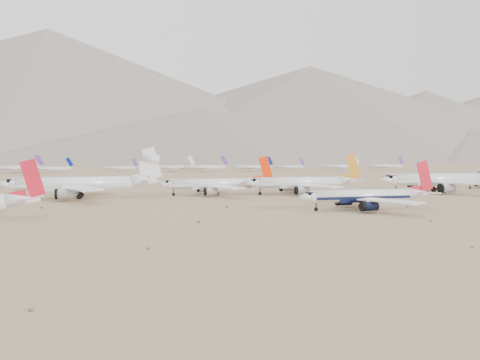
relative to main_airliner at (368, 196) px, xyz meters
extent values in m
plane|color=#7B6247|center=(-8.86, 0.93, -4.03)|extent=(7000.00, 7000.00, 0.00)
cylinder|color=white|center=(-1.87, 0.00, 0.18)|extent=(30.95, 3.66, 3.66)
cube|color=black|center=(-1.87, 0.00, -0.28)|extent=(30.33, 3.71, 0.82)
sphere|color=white|center=(-17.35, 0.00, 0.18)|extent=(3.66, 3.66, 3.66)
cube|color=black|center=(-17.90, 0.00, 1.19)|extent=(2.56, 2.38, 0.91)
cone|color=white|center=(17.25, 0.00, 0.45)|extent=(7.74, 3.66, 3.66)
cube|color=white|center=(0.52, -10.86, -0.46)|extent=(11.95, 18.83, 0.57)
cube|color=white|center=(18.76, -3.56, 0.91)|extent=(4.91, 6.42, 0.22)
cylinder|color=black|center=(-3.59, -7.61, -2.11)|extent=(4.30, 2.63, 2.63)
cube|color=white|center=(0.52, 10.86, -0.46)|extent=(11.95, 18.83, 0.57)
cube|color=white|center=(18.76, 3.56, 0.91)|extent=(4.91, 6.42, 0.22)
cylinder|color=black|center=(-3.59, 7.61, -2.11)|extent=(4.30, 2.63, 2.63)
cube|color=red|center=(19.40, 0.00, 5.79)|extent=(5.87, 0.29, 9.66)
cylinder|color=black|center=(-16.43, 0.00, -3.48)|extent=(1.10, 0.46, 1.10)
cylinder|color=black|center=(-0.59, -2.56, -3.26)|extent=(1.54, 0.91, 1.54)
cylinder|color=black|center=(-0.59, 2.56, -3.26)|extent=(1.54, 0.91, 1.54)
cone|color=white|center=(-94.78, 4.03, 0.71)|extent=(8.06, 3.87, 3.87)
cube|color=white|center=(-93.21, 0.31, 1.19)|extent=(5.12, 6.69, 0.23)
cube|color=white|center=(-93.21, 7.74, 1.19)|extent=(5.12, 6.69, 0.23)
cube|color=red|center=(-92.54, 4.03, 6.28)|extent=(6.11, 0.31, 10.06)
cylinder|color=white|center=(61.90, 50.34, 1.76)|extent=(41.54, 5.04, 5.04)
cube|color=silver|center=(61.90, 50.34, 1.13)|extent=(40.71, 5.11, 1.13)
sphere|color=white|center=(41.13, 50.34, 1.76)|extent=(5.04, 5.04, 5.04)
cube|color=black|center=(40.37, 50.34, 3.15)|extent=(3.52, 3.27, 1.26)
cube|color=white|center=(65.11, 35.71, 0.88)|extent=(16.04, 25.28, 0.78)
cylinder|color=silver|center=(59.59, 40.07, -1.39)|extent=(5.77, 3.63, 3.63)
cube|color=white|center=(65.11, 64.97, 0.88)|extent=(16.04, 25.28, 0.78)
cylinder|color=silver|center=(59.59, 60.61, -1.39)|extent=(5.77, 3.63, 3.63)
cylinder|color=black|center=(42.39, 50.34, -3.27)|extent=(1.51, 0.63, 1.51)
cylinder|color=black|center=(63.63, 46.82, -2.97)|extent=(2.11, 1.26, 2.11)
cylinder|color=black|center=(63.63, 53.87, -2.97)|extent=(2.11, 1.26, 2.11)
cylinder|color=white|center=(0.84, 56.42, 0.98)|extent=(35.83, 4.35, 4.35)
cube|color=silver|center=(0.84, 56.42, 0.44)|extent=(35.12, 4.42, 0.98)
sphere|color=white|center=(-17.08, 56.42, 0.98)|extent=(4.35, 4.35, 4.35)
cube|color=black|center=(-17.73, 56.42, 2.18)|extent=(3.05, 2.83, 1.09)
cone|color=white|center=(22.98, 56.42, 1.31)|extent=(8.96, 4.35, 4.35)
cube|color=white|center=(3.60, 43.80, 0.22)|extent=(13.84, 21.81, 0.67)
cube|color=white|center=(24.72, 52.29, 1.85)|extent=(5.69, 7.44, 0.26)
cylinder|color=silver|center=(-1.16, 47.56, -1.75)|extent=(4.98, 3.14, 3.14)
cube|color=white|center=(3.60, 69.05, 0.22)|extent=(13.84, 21.81, 0.67)
cube|color=white|center=(24.72, 60.56, 1.85)|extent=(5.69, 7.44, 0.26)
cylinder|color=silver|center=(-1.16, 65.29, -1.75)|extent=(4.98, 3.14, 3.14)
cube|color=#BD7318|center=(25.47, 56.42, 7.51)|extent=(6.79, 0.35, 11.19)
cylinder|color=black|center=(-15.99, 56.42, -3.37)|extent=(1.31, 0.54, 1.31)
cylinder|color=black|center=(2.33, 53.38, -3.11)|extent=(1.83, 1.09, 1.83)
cylinder|color=black|center=(2.33, 59.47, -3.11)|extent=(1.83, 1.09, 1.83)
cylinder|color=white|center=(-34.64, 61.94, 0.65)|extent=(33.29, 4.07, 4.07)
cube|color=silver|center=(-34.64, 61.94, 0.14)|extent=(32.62, 4.13, 0.92)
sphere|color=white|center=(-51.28, 61.94, 0.65)|extent=(4.07, 4.07, 4.07)
cube|color=black|center=(-51.89, 61.94, 1.77)|extent=(2.85, 2.64, 1.02)
cone|color=white|center=(-14.07, 61.94, 0.96)|extent=(8.32, 4.07, 4.07)
cube|color=white|center=(-32.07, 50.19, -0.06)|extent=(12.86, 20.26, 0.63)
cube|color=white|center=(-12.45, 58.09, 1.46)|extent=(5.28, 6.91, 0.24)
cylinder|color=silver|center=(-36.49, 53.69, -1.90)|extent=(4.62, 2.93, 2.93)
cube|color=white|center=(-32.07, 73.68, -0.06)|extent=(12.86, 20.26, 0.63)
cube|color=white|center=(-12.45, 65.78, 1.46)|extent=(5.28, 6.91, 0.24)
cylinder|color=silver|center=(-36.49, 70.18, -1.90)|extent=(4.62, 2.93, 2.93)
cube|color=#F02D05|center=(-11.76, 61.94, 6.73)|extent=(6.31, 0.33, 10.39)
cylinder|color=black|center=(-50.27, 61.94, -3.42)|extent=(1.22, 0.51, 1.22)
cylinder|color=black|center=(-33.25, 59.09, -3.17)|extent=(1.71, 1.02, 1.71)
cylinder|color=black|center=(-33.25, 64.78, -3.17)|extent=(1.71, 1.02, 1.71)
cylinder|color=white|center=(-87.03, 59.45, 1.63)|extent=(41.12, 4.92, 4.92)
cube|color=silver|center=(-87.03, 59.45, 1.02)|extent=(40.30, 5.00, 1.11)
sphere|color=white|center=(-107.59, 59.45, 1.63)|extent=(4.92, 4.92, 4.92)
cube|color=black|center=(-108.33, 59.45, 2.99)|extent=(3.45, 3.20, 1.23)
cone|color=white|center=(-61.61, 59.45, 2.00)|extent=(10.28, 4.92, 4.92)
cube|color=white|center=(-83.85, 45.00, 0.77)|extent=(15.88, 25.03, 0.77)
cube|color=white|center=(-59.61, 54.72, 2.62)|extent=(6.53, 8.53, 0.30)
cylinder|color=silver|center=(-89.31, 49.32, -1.45)|extent=(5.71, 3.54, 3.54)
cube|color=white|center=(-83.85, 73.91, 0.77)|extent=(15.88, 25.03, 0.77)
cube|color=white|center=(-59.61, 64.19, 2.62)|extent=(6.53, 8.53, 0.30)
cylinder|color=silver|center=(-89.31, 69.59, -1.45)|extent=(5.71, 3.54, 3.54)
cube|color=white|center=(-58.76, 59.45, 9.11)|extent=(7.79, 0.39, 12.84)
cylinder|color=white|center=(-58.47, 59.45, 10.69)|extent=(5.14, 3.19, 3.19)
cylinder|color=black|center=(-106.36, 59.45, -3.29)|extent=(1.48, 0.62, 1.48)
cylinder|color=black|center=(-85.31, 56.01, -2.99)|extent=(2.07, 1.23, 2.07)
cylinder|color=black|center=(-85.31, 62.90, -2.99)|extent=(2.07, 1.23, 2.07)
sphere|color=white|center=(92.20, 65.86, -0.06)|extent=(3.45, 3.45, 3.45)
cube|color=black|center=(91.68, 65.86, 0.88)|extent=(2.41, 2.24, 0.86)
cylinder|color=silver|center=(104.88, 72.91, -2.22)|extent=(3.96, 2.48, 2.48)
cylinder|color=black|center=(93.06, 65.86, -3.51)|extent=(1.03, 0.43, 1.03)
cylinder|color=silver|center=(-163.93, 347.68, 0.55)|extent=(44.14, 4.36, 4.36)
cube|color=#6A2D96|center=(-143.15, 347.68, 7.93)|extent=(8.79, 0.44, 11.07)
cube|color=silver|center=(-163.93, 336.26, -0.10)|extent=(11.63, 20.32, 0.44)
cube|color=silver|center=(-163.93, 359.11, -0.10)|extent=(11.63, 20.32, 0.44)
cylinder|color=silver|center=(-131.74, 333.94, 0.13)|extent=(35.66, 3.52, 3.52)
cube|color=navy|center=(-114.96, 333.94, 6.09)|extent=(7.10, 0.35, 8.94)
cube|color=silver|center=(-131.74, 324.71, -0.39)|extent=(9.39, 16.42, 0.35)
cube|color=silver|center=(-131.74, 343.17, -0.39)|extent=(9.39, 16.42, 0.35)
cylinder|color=silver|center=(-70.99, 344.67, -0.02)|extent=(32.54, 3.22, 3.22)
cube|color=#6A2D96|center=(-55.68, 344.67, 5.42)|extent=(6.48, 0.32, 8.16)
cube|color=silver|center=(-70.99, 336.25, -0.50)|extent=(8.57, 14.98, 0.32)
cube|color=silver|center=(-70.99, 353.09, -0.50)|extent=(8.57, 14.98, 0.32)
cylinder|color=silver|center=(-19.92, 340.14, 0.39)|extent=(40.85, 4.04, 4.04)
cube|color=white|center=(-0.70, 340.14, 7.21)|extent=(8.13, 0.40, 10.25)
cube|color=silver|center=(-19.92, 329.57, -0.21)|extent=(10.76, 18.80, 0.40)
cube|color=silver|center=(-19.92, 350.71, -0.21)|extent=(10.76, 18.80, 0.40)
cylinder|color=silver|center=(11.51, 330.95, 0.42)|extent=(41.43, 4.09, 4.09)
cube|color=#6A2D96|center=(31.01, 330.95, 7.34)|extent=(8.25, 0.41, 10.39)
cube|color=silver|center=(11.51, 320.23, -0.19)|extent=(10.92, 19.07, 0.41)
cube|color=silver|center=(11.51, 341.68, -0.19)|extent=(10.92, 19.07, 0.41)
cylinder|color=silver|center=(60.85, 332.14, 0.29)|extent=(38.75, 3.83, 3.83)
cube|color=navy|center=(79.09, 332.14, 6.76)|extent=(7.72, 0.38, 9.72)
cube|color=silver|center=(60.85, 322.11, -0.29)|extent=(10.21, 17.84, 0.38)
cube|color=silver|center=(60.85, 342.17, -0.29)|extent=(10.21, 17.84, 0.38)
cylinder|color=silver|center=(106.91, 348.78, -0.08)|extent=(31.31, 3.09, 3.09)
cube|color=#6A2D96|center=(121.64, 348.78, 5.15)|extent=(6.24, 0.31, 7.85)
cube|color=silver|center=(106.91, 340.67, -0.54)|extent=(8.25, 14.41, 0.31)
cube|color=silver|center=(106.91, 356.88, -0.54)|extent=(8.25, 14.41, 0.31)
cylinder|color=silver|center=(155.43, 326.70, 0.35)|extent=(39.98, 3.95, 3.95)
cube|color=white|center=(174.24, 326.70, 7.03)|extent=(7.96, 0.40, 10.03)
cube|color=silver|center=(155.43, 316.35, -0.24)|extent=(10.53, 18.40, 0.40)
cube|color=silver|center=(155.43, 337.05, -0.24)|extent=(10.53, 18.40, 0.40)
cylinder|color=silver|center=(215.49, 335.35, 0.32)|extent=(39.44, 3.90, 3.90)
cube|color=#6A2D96|center=(234.05, 335.35, 6.91)|extent=(7.85, 0.39, 9.89)
cube|color=silver|center=(215.49, 325.14, -0.26)|extent=(10.39, 18.15, 0.39)
cube|color=silver|center=(215.49, 345.55, -0.26)|extent=(10.39, 18.15, 0.39)
cone|color=slate|center=(-308.86, 1690.93, 230.97)|extent=(2444.00, 2444.00, 470.00)
cone|color=slate|center=(191.14, 1480.93, 115.97)|extent=(1824.00, 1824.00, 240.00)
cone|color=slate|center=(691.14, 1660.93, 185.97)|extent=(2356.00, 2356.00, 380.00)
cone|color=slate|center=(1191.14, 1600.93, 140.97)|extent=(1682.00, 1682.00, 290.00)
cone|color=slate|center=(141.14, 1100.93, 65.97)|extent=(1260.00, 1260.00, 140.00)
cone|color=slate|center=(991.14, 1100.93, 45.97)|extent=(900.00, 900.00, 100.00)
ellipsoid|color=brown|center=(-94.06, 28.13, -3.69)|extent=(1.12, 1.12, 0.62)
ellipsoid|color=brown|center=(-80.36, -72.57, -3.86)|extent=(0.56, 0.56, 0.31)
ellipsoid|color=brown|center=(-66.66, -43.27, -3.82)|extent=(0.70, 0.70, 0.39)
ellipsoid|color=brown|center=(-52.96, -13.97, -3.78)|extent=(0.84, 0.84, 0.46)
ellipsoid|color=brown|center=(-39.26, 15.33, -3.73)|extent=(0.98, 0.98, 0.54)
ellipsoid|color=brown|center=(-11.86, -56.07, -3.86)|extent=(0.56, 0.56, 0.31)
ellipsoid|color=brown|center=(1.84, -26.77, -3.82)|extent=(0.70, 0.70, 0.39)
ellipsoid|color=brown|center=(15.54, 2.53, -3.78)|extent=(0.84, 0.84, 0.46)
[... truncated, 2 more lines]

